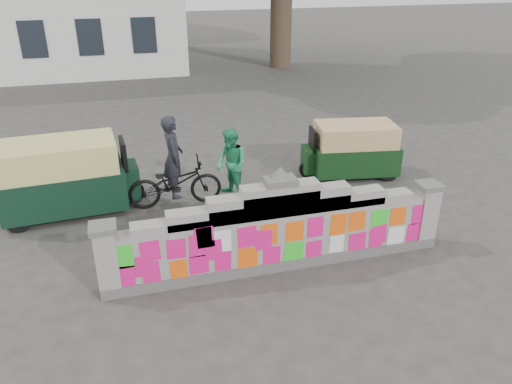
% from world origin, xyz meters
% --- Properties ---
extents(ground, '(100.00, 100.00, 0.00)m').
position_xyz_m(ground, '(0.00, 0.00, 0.00)').
color(ground, '#383533').
rests_on(ground, ground).
extents(parapet_wall, '(6.48, 0.44, 2.01)m').
position_xyz_m(parapet_wall, '(-0.00, -0.01, 0.75)').
color(parapet_wall, '#4C4C49').
rests_on(parapet_wall, ground).
extents(cyclist_bike, '(2.14, 0.78, 1.12)m').
position_xyz_m(cyclist_bike, '(-1.49, 3.09, 0.56)').
color(cyclist_bike, black).
rests_on(cyclist_bike, ground).
extents(cyclist_rider, '(0.47, 0.70, 1.89)m').
position_xyz_m(cyclist_rider, '(-1.49, 3.09, 0.95)').
color(cyclist_rider, black).
rests_on(cyclist_rider, ground).
extents(pedestrian, '(0.88, 0.99, 1.69)m').
position_xyz_m(pedestrian, '(-0.15, 3.16, 0.85)').
color(pedestrian, '#299960').
rests_on(pedestrian, ground).
extents(rickshaw_left, '(3.07, 1.58, 1.68)m').
position_xyz_m(rickshaw_left, '(-3.82, 3.39, 0.87)').
color(rickshaw_left, black).
rests_on(rickshaw_left, ground).
extents(rickshaw_right, '(2.60, 1.51, 1.40)m').
position_xyz_m(rickshaw_right, '(3.18, 3.61, 0.73)').
color(rickshaw_right, black).
rests_on(rickshaw_right, ground).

